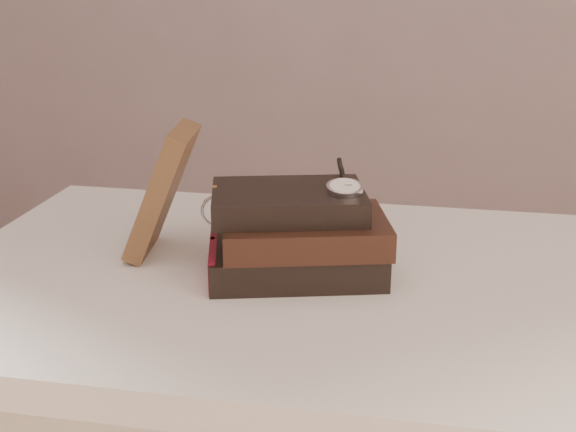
# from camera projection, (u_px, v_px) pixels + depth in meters

# --- Properties ---
(table) EXTENTS (1.00, 0.60, 0.75)m
(table) POSITION_uv_depth(u_px,v_px,m) (328.00, 339.00, 0.98)
(table) COLOR silver
(table) RESTS_ON ground
(book_stack) EXTENTS (0.25, 0.20, 0.11)m
(book_stack) POSITION_uv_depth(u_px,v_px,m) (297.00, 235.00, 0.94)
(book_stack) COLOR black
(book_stack) RESTS_ON table
(journal) EXTENTS (0.11, 0.12, 0.17)m
(journal) POSITION_uv_depth(u_px,v_px,m) (162.00, 191.00, 0.99)
(journal) COLOR #452C1A
(journal) RESTS_ON table
(pocket_watch) EXTENTS (0.05, 0.15, 0.02)m
(pocket_watch) POSITION_uv_depth(u_px,v_px,m) (344.00, 186.00, 0.91)
(pocket_watch) COLOR silver
(pocket_watch) RESTS_ON book_stack
(eyeglasses) EXTENTS (0.11, 0.12, 0.04)m
(eyeglasses) POSITION_uv_depth(u_px,v_px,m) (235.00, 210.00, 1.00)
(eyeglasses) COLOR silver
(eyeglasses) RESTS_ON book_stack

